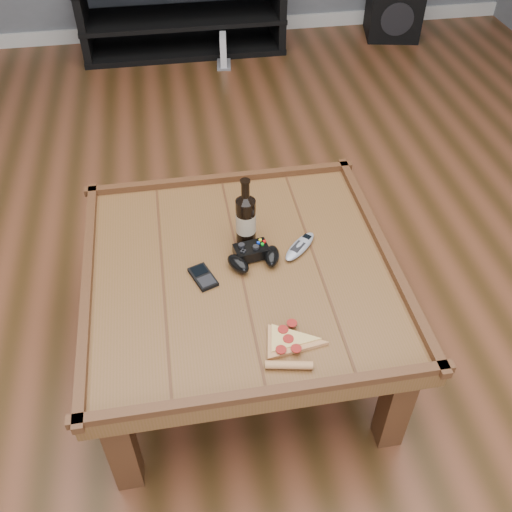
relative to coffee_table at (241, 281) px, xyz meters
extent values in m
plane|color=#3F2812|center=(0.00, 0.00, -0.39)|extent=(6.00, 6.00, 0.00)
cube|color=silver|center=(0.00, 2.99, -0.34)|extent=(5.00, 0.02, 0.10)
cube|color=brown|center=(0.00, 0.00, 0.03)|extent=(1.00, 1.00, 0.06)
cube|color=#402511|center=(-0.42, -0.42, -0.20)|extent=(0.08, 0.08, 0.39)
cube|color=#402511|center=(0.42, -0.42, -0.20)|extent=(0.08, 0.08, 0.39)
cube|color=#402511|center=(-0.42, 0.42, -0.20)|extent=(0.08, 0.08, 0.39)
cube|color=#402511|center=(0.42, 0.42, -0.20)|extent=(0.08, 0.08, 0.39)
cube|color=#402511|center=(0.00, 0.48, 0.07)|extent=(1.03, 0.03, 0.03)
cube|color=#402511|center=(0.00, -0.48, 0.07)|extent=(1.03, 0.03, 0.03)
cube|color=#402511|center=(0.48, 0.00, 0.07)|extent=(0.03, 1.03, 0.03)
cube|color=#402511|center=(-0.48, 0.00, 0.07)|extent=(0.03, 1.03, 0.03)
cube|color=black|center=(0.00, 2.75, -0.16)|extent=(1.40, 0.45, 0.03)
cube|color=black|center=(0.00, 2.75, -0.37)|extent=(1.40, 0.45, 0.04)
cube|color=black|center=(-0.67, 2.75, -0.14)|extent=(0.05, 0.44, 0.50)
cube|color=black|center=(0.67, 2.75, -0.14)|extent=(0.05, 0.44, 0.50)
cylinder|color=black|center=(0.04, 0.12, 0.15)|extent=(0.07, 0.07, 0.18)
cone|color=black|center=(0.04, 0.12, 0.25)|extent=(0.06, 0.06, 0.03)
cylinder|color=black|center=(0.04, 0.12, 0.28)|extent=(0.03, 0.03, 0.06)
cylinder|color=black|center=(0.04, 0.12, 0.31)|extent=(0.03, 0.03, 0.01)
cylinder|color=#C5AE8E|center=(0.04, 0.12, 0.15)|extent=(0.07, 0.07, 0.07)
cube|color=black|center=(0.04, 0.05, 0.09)|extent=(0.12, 0.08, 0.04)
ellipsoid|color=black|center=(-0.01, 0.00, 0.08)|extent=(0.09, 0.10, 0.04)
ellipsoid|color=black|center=(0.11, 0.02, 0.08)|extent=(0.07, 0.10, 0.04)
cylinder|color=black|center=(0.01, 0.05, 0.11)|extent=(0.02, 0.02, 0.01)
cylinder|color=black|center=(0.06, 0.04, 0.11)|extent=(0.02, 0.02, 0.01)
cylinder|color=yellow|center=(0.08, 0.07, 0.11)|extent=(0.01, 0.01, 0.01)
cylinder|color=red|center=(0.09, 0.06, 0.11)|extent=(0.01, 0.01, 0.01)
cylinder|color=#0C33CC|center=(0.07, 0.06, 0.11)|extent=(0.01, 0.01, 0.01)
cylinder|color=#0C9919|center=(0.08, 0.05, 0.11)|extent=(0.01, 0.01, 0.01)
cylinder|color=tan|center=(0.07, -0.41, 0.07)|extent=(0.13, 0.05, 0.02)
cylinder|color=maroon|center=(0.06, -0.36, 0.08)|extent=(0.03, 0.03, 0.00)
cylinder|color=maroon|center=(0.10, -0.36, 0.08)|extent=(0.03, 0.03, 0.00)
cylinder|color=maroon|center=(0.09, -0.32, 0.08)|extent=(0.03, 0.03, 0.00)
cylinder|color=maroon|center=(0.08, -0.29, 0.08)|extent=(0.03, 0.03, 0.00)
cylinder|color=maroon|center=(0.11, -0.27, 0.08)|extent=(0.03, 0.03, 0.00)
cube|color=black|center=(-0.12, -0.03, 0.07)|extent=(0.09, 0.12, 0.01)
cube|color=black|center=(-0.13, 0.00, 0.07)|extent=(0.06, 0.06, 0.00)
cube|color=black|center=(-0.11, -0.05, 0.07)|extent=(0.06, 0.06, 0.00)
ellipsoid|color=gray|center=(0.21, 0.06, 0.07)|extent=(0.15, 0.15, 0.02)
cube|color=black|center=(0.24, 0.09, 0.08)|extent=(0.03, 0.03, 0.00)
cube|color=black|center=(0.20, 0.05, 0.08)|extent=(0.06, 0.06, 0.00)
cube|color=black|center=(1.55, 2.75, -0.21)|extent=(0.44, 0.44, 0.37)
cylinder|color=black|center=(1.51, 2.57, -0.21)|extent=(0.23, 0.06, 0.23)
cube|color=slate|center=(0.24, 2.44, -0.38)|extent=(0.11, 0.18, 0.01)
cube|color=white|center=(0.24, 2.44, -0.28)|extent=(0.06, 0.15, 0.20)
camera|label=1|loc=(-0.17, -1.30, 1.36)|focal=40.00mm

